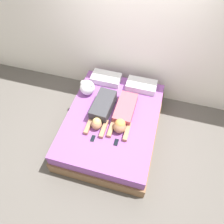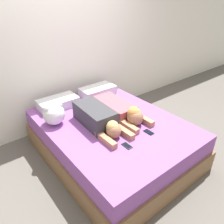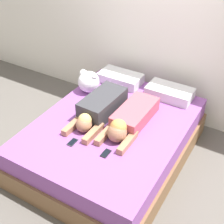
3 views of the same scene
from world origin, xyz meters
The scene contains 10 objects.
ground_plane centered at (0.00, 0.00, 0.00)m, with size 12.00×12.00×0.00m, color #5B5651.
wall_back centered at (0.00, 1.19, 1.30)m, with size 12.00×0.06×2.60m.
bed centered at (0.00, 0.00, 0.26)m, with size 1.63×2.09×0.52m.
pillow_head_left centered at (-0.35, 0.83, 0.58)m, with size 0.57×0.32×0.13m.
pillow_head_right centered at (0.35, 0.83, 0.58)m, with size 0.57×0.32×0.13m.
person_left centered at (-0.19, 0.03, 0.63)m, with size 0.34×0.89×0.24m.
person_right centered at (0.19, 0.04, 0.61)m, with size 0.34×0.92×0.24m.
cell_phone_left centered at (-0.18, -0.50, 0.52)m, with size 0.07×0.13×0.01m.
cell_phone_right centered at (0.20, -0.46, 0.52)m, with size 0.07×0.13×0.01m.
plush_toy centered at (-0.60, 0.43, 0.67)m, with size 0.28×0.28×0.29m.
Camera 3 is at (1.40, -2.38, 2.68)m, focal length 50.00 mm.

